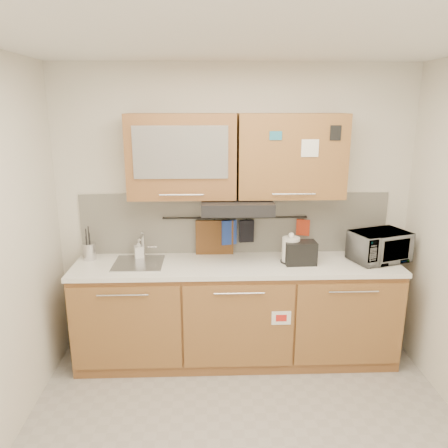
{
  "coord_description": "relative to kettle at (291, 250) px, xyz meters",
  "views": [
    {
      "loc": [
        -0.24,
        -2.37,
        2.24
      ],
      "look_at": [
        -0.12,
        1.05,
        1.31
      ],
      "focal_mm": 35.0,
      "sensor_mm": 36.0,
      "label": 1
    }
  ],
  "objects": [
    {
      "name": "ceiling",
      "position": [
        -0.47,
        -1.2,
        1.57
      ],
      "size": [
        3.2,
        3.2,
        0.0
      ],
      "primitive_type": "plane",
      "rotation": [
        3.14,
        0.0,
        0.0
      ],
      "color": "white",
      "rests_on": "wall_back"
    },
    {
      "name": "wall_back",
      "position": [
        -0.47,
        0.3,
        0.27
      ],
      "size": [
        3.2,
        0.0,
        3.2
      ],
      "primitive_type": "plane",
      "rotation": [
        1.57,
        0.0,
        0.0
      ],
      "color": "silver",
      "rests_on": "ground"
    },
    {
      "name": "base_cabinet",
      "position": [
        -0.47,
        -0.01,
        -0.62
      ],
      "size": [
        2.8,
        0.64,
        0.88
      ],
      "color": "brown",
      "rests_on": "floor"
    },
    {
      "name": "countertop",
      "position": [
        -0.47,
        -0.01,
        -0.13
      ],
      "size": [
        2.82,
        0.62,
        0.04
      ],
      "primitive_type": "cube",
      "color": "white",
      "rests_on": "base_cabinet"
    },
    {
      "name": "backsplash",
      "position": [
        -0.47,
        0.29,
        0.17
      ],
      "size": [
        2.8,
        0.02,
        0.56
      ],
      "primitive_type": "cube",
      "color": "silver",
      "rests_on": "countertop"
    },
    {
      "name": "upper_cabinets",
      "position": [
        -0.47,
        0.12,
        0.8
      ],
      "size": [
        1.82,
        0.37,
        0.7
      ],
      "color": "brown",
      "rests_on": "wall_back"
    },
    {
      "name": "range_hood",
      "position": [
        -0.47,
        0.05,
        0.39
      ],
      "size": [
        0.6,
        0.46,
        0.1
      ],
      "primitive_type": "cube",
      "color": "black",
      "rests_on": "upper_cabinets"
    },
    {
      "name": "sink",
      "position": [
        -1.32,
        0.01,
        -0.1
      ],
      "size": [
        0.42,
        0.4,
        0.26
      ],
      "color": "silver",
      "rests_on": "countertop"
    },
    {
      "name": "utensil_rail",
      "position": [
        -0.47,
        0.25,
        0.23
      ],
      "size": [
        1.3,
        0.02,
        0.02
      ],
      "primitive_type": "cylinder",
      "rotation": [
        0.0,
        1.57,
        0.0
      ],
      "color": "black",
      "rests_on": "backsplash"
    },
    {
      "name": "utensil_crock",
      "position": [
        -1.77,
        0.14,
        -0.03
      ],
      "size": [
        0.16,
        0.16,
        0.3
      ],
      "rotation": [
        0.0,
        0.0,
        0.42
      ],
      "color": "silver",
      "rests_on": "countertop"
    },
    {
      "name": "kettle",
      "position": [
        0.0,
        0.0,
        0.0
      ],
      "size": [
        0.19,
        0.17,
        0.27
      ],
      "rotation": [
        0.0,
        0.0,
        0.07
      ],
      "color": "white",
      "rests_on": "countertop"
    },
    {
      "name": "toaster",
      "position": [
        0.07,
        -0.05,
        -0.0
      ],
      "size": [
        0.27,
        0.17,
        0.2
      ],
      "rotation": [
        0.0,
        0.0,
        0.04
      ],
      "color": "black",
      "rests_on": "countertop"
    },
    {
      "name": "microwave",
      "position": [
        0.78,
        0.01,
        0.02
      ],
      "size": [
        0.56,
        0.46,
        0.26
      ],
      "primitive_type": "imported",
      "rotation": [
        0.0,
        0.0,
        0.34
      ],
      "color": "#999999",
      "rests_on": "countertop"
    },
    {
      "name": "soap_bottle",
      "position": [
        -1.34,
        0.15,
        -0.02
      ],
      "size": [
        0.1,
        0.1,
        0.17
      ],
      "primitive_type": "imported",
      "rotation": [
        0.0,
        0.0,
        0.28
      ],
      "color": "#999999",
      "rests_on": "countertop"
    },
    {
      "name": "cutting_board",
      "position": [
        -0.66,
        0.24,
        0.0
      ],
      "size": [
        0.34,
        0.03,
        0.42
      ],
      "primitive_type": "cube",
      "rotation": [
        0.0,
        0.0,
        0.01
      ],
      "color": "brown",
      "rests_on": "utensil_rail"
    },
    {
      "name": "oven_mitt",
      "position": [
        -0.53,
        0.24,
        0.1
      ],
      "size": [
        0.14,
        0.07,
        0.23
      ],
      "primitive_type": "cube",
      "rotation": [
        0.0,
        0.0,
        0.24
      ],
      "color": "#213C97",
      "rests_on": "utensil_rail"
    },
    {
      "name": "dark_pouch",
      "position": [
        -0.37,
        0.24,
        0.11
      ],
      "size": [
        0.13,
        0.05,
        0.21
      ],
      "primitive_type": "cube",
      "rotation": [
        0.0,
        0.0,
        0.1
      ],
      "color": "black",
      "rests_on": "utensil_rail"
    },
    {
      "name": "pot_holder",
      "position": [
        0.15,
        0.24,
        0.14
      ],
      "size": [
        0.12,
        0.06,
        0.15
      ],
      "primitive_type": "cube",
      "rotation": [
        0.0,
        0.0,
        -0.36
      ],
      "color": "#AF3017",
      "rests_on": "utensil_rail"
    }
  ]
}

